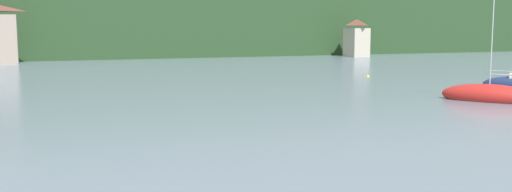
% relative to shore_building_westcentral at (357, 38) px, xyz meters
% --- Properties ---
extents(wooded_hillside, '(352.00, 62.35, 34.55)m').
position_rel_shore_building_westcentral_xyz_m(wooded_hillside, '(-34.99, 41.73, 3.02)').
color(wooded_hillside, '#264223').
rests_on(wooded_hillside, ground_plane).
extents(shore_building_westcentral, '(3.46, 4.41, 6.86)m').
position_rel_shore_building_westcentral_xyz_m(shore_building_westcentral, '(0.00, 0.00, 0.00)').
color(shore_building_westcentral, '#BCB29E').
rests_on(shore_building_westcentral, ground_plane).
extents(sailboat_mid_9, '(5.89, 6.97, 10.86)m').
position_rel_shore_building_westcentral_xyz_m(sailboat_mid_9, '(-23.81, -58.31, -2.92)').
color(sailboat_mid_9, red).
rests_on(sailboat_mid_9, ground_plane).
extents(mooring_buoy_near, '(0.36, 0.36, 0.36)m').
position_rel_shore_building_westcentral_xyz_m(mooring_buoy_near, '(-21.04, -37.31, -3.33)').
color(mooring_buoy_near, yellow).
rests_on(mooring_buoy_near, ground_plane).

